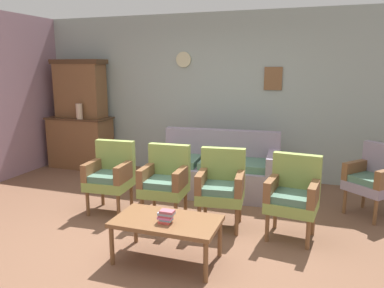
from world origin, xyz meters
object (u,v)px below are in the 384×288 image
object	(u,v)px
wingback_chair_by_fireplace	(374,177)
floral_couch	(218,171)
armchair_near_cabinet	(111,173)
vase_on_cabinet	(79,111)
side_cabinet	(81,142)
armchair_by_doorway	(221,184)
armchair_near_couch_end	(165,179)
coffee_table	(167,224)
book_stack_on_table	(166,216)
armchair_row_middle	(293,193)

from	to	relation	value
wingback_chair_by_fireplace	floral_couch	bearing A→B (deg)	174.08
armchair_near_cabinet	vase_on_cabinet	bearing A→B (deg)	134.82
vase_on_cabinet	side_cabinet	bearing A→B (deg)	127.60
floral_couch	wingback_chair_by_fireplace	bearing A→B (deg)	-5.92
side_cabinet	armchair_by_doorway	distance (m)	3.54
wingback_chair_by_fireplace	side_cabinet	bearing A→B (deg)	170.69
floral_couch	armchair_near_cabinet	xyz separation A→B (m)	(-1.12, -1.13, 0.17)
armchair_by_doorway	vase_on_cabinet	bearing A→B (deg)	153.02
armchair_near_cabinet	armchair_near_couch_end	world-z (taller)	same
armchair_near_cabinet	coffee_table	bearing A→B (deg)	-38.94
vase_on_cabinet	floral_couch	xyz separation A→B (m)	(2.63, -0.40, -0.74)
armchair_near_couch_end	coffee_table	distance (m)	1.04
side_cabinet	armchair_near_couch_end	world-z (taller)	side_cabinet
side_cabinet	vase_on_cabinet	xyz separation A→B (m)	(0.14, -0.18, 0.60)
armchair_near_cabinet	armchair_near_couch_end	size ratio (longest dim) A/B	1.00
vase_on_cabinet	armchair_near_cabinet	xyz separation A→B (m)	(1.52, -1.53, -0.57)
book_stack_on_table	vase_on_cabinet	bearing A→B (deg)	136.88
armchair_near_couch_end	book_stack_on_table	world-z (taller)	armchair_near_couch_end
coffee_table	armchair_near_couch_end	bearing A→B (deg)	113.43
armchair_by_doorway	wingback_chair_by_fireplace	world-z (taller)	same
armchair_row_middle	wingback_chair_by_fireplace	xyz separation A→B (m)	(0.91, 0.94, 0.00)
floral_couch	book_stack_on_table	distance (m)	2.14
side_cabinet	wingback_chair_by_fireplace	size ratio (longest dim) A/B	1.28
side_cabinet	book_stack_on_table	bearing A→B (deg)	-43.66
floral_couch	armchair_near_couch_end	xyz separation A→B (m)	(-0.36, -1.13, 0.17)
armchair_near_couch_end	armchair_row_middle	world-z (taller)	same
armchair_near_couch_end	armchair_row_middle	size ratio (longest dim) A/B	1.00
side_cabinet	armchair_near_couch_end	distance (m)	2.95
armchair_near_couch_end	wingback_chair_by_fireplace	size ratio (longest dim) A/B	1.00
floral_couch	wingback_chair_by_fireplace	xyz separation A→B (m)	(2.05, -0.21, 0.17)
side_cabinet	floral_couch	size ratio (longest dim) A/B	0.64
armchair_by_doorway	armchair_row_middle	xyz separation A→B (m)	(0.81, -0.04, 0.00)
armchair_row_middle	armchair_near_couch_end	bearing A→B (deg)	179.06
armchair_row_middle	side_cabinet	bearing A→B (deg)	156.17
floral_couch	armchair_near_cabinet	bearing A→B (deg)	-134.58
side_cabinet	book_stack_on_table	distance (m)	3.93
book_stack_on_table	side_cabinet	bearing A→B (deg)	136.34
side_cabinet	armchair_by_doorway	xyz separation A→B (m)	(3.11, -1.69, 0.03)
side_cabinet	armchair_near_cabinet	bearing A→B (deg)	-45.88
wingback_chair_by_fireplace	armchair_near_couch_end	bearing A→B (deg)	-159.26
vase_on_cabinet	armchair_by_doorway	xyz separation A→B (m)	(2.97, -1.51, -0.57)
coffee_table	wingback_chair_by_fireplace	bearing A→B (deg)	42.87
side_cabinet	vase_on_cabinet	distance (m)	0.64
vase_on_cabinet	wingback_chair_by_fireplace	size ratio (longest dim) A/B	0.30
wingback_chair_by_fireplace	book_stack_on_table	distance (m)	2.76
armchair_near_cabinet	book_stack_on_table	size ratio (longest dim) A/B	5.81
coffee_table	book_stack_on_table	bearing A→B (deg)	-71.40
armchair_by_doorway	book_stack_on_table	xyz separation A→B (m)	(-0.26, -1.02, -0.02)
armchair_near_cabinet	book_stack_on_table	bearing A→B (deg)	-40.26
armchair_near_couch_end	armchair_by_doorway	bearing A→B (deg)	0.99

